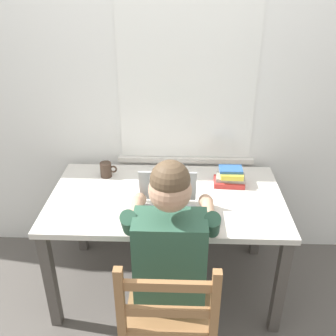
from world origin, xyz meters
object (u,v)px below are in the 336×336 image
object	(u,v)px
wooden_chair	(169,328)
coffee_mug_white	(153,183)
book_stack_main	(230,178)
coffee_mug_dark	(106,170)
laptop	(167,204)
computer_mouse	(216,218)
seated_person	(171,251)
desk	(166,208)

from	to	relation	value
wooden_chair	coffee_mug_white	world-z (taller)	wooden_chair
book_stack_main	coffee_mug_dark	bearing A→B (deg)	174.63
laptop	computer_mouse	distance (m)	0.28
computer_mouse	coffee_mug_white	world-z (taller)	coffee_mug_white
laptop	computer_mouse	bearing A→B (deg)	-15.07
coffee_mug_white	book_stack_main	xyz separation A→B (m)	(0.49, 0.09, -0.00)
book_stack_main	computer_mouse	bearing A→B (deg)	-106.61
computer_mouse	seated_person	bearing A→B (deg)	-136.30
computer_mouse	coffee_mug_white	xyz separation A→B (m)	(-0.37, 0.31, 0.03)
book_stack_main	desk	bearing A→B (deg)	-158.81
wooden_chair	coffee_mug_white	distance (m)	0.89
seated_person	coffee_mug_white	size ratio (longest dim) A/B	10.71
laptop	desk	bearing A→B (deg)	93.66
seated_person	desk	bearing A→B (deg)	94.78
desk	wooden_chair	world-z (taller)	wooden_chair
computer_mouse	coffee_mug_dark	size ratio (longest dim) A/B	0.88
coffee_mug_dark	book_stack_main	distance (m)	0.82
seated_person	book_stack_main	bearing A→B (deg)	60.27
seated_person	coffee_mug_white	bearing A→B (deg)	103.28
seated_person	coffee_mug_white	distance (m)	0.56
wooden_chair	coffee_mug_dark	distance (m)	1.13
wooden_chair	book_stack_main	distance (m)	1.03
seated_person	wooden_chair	distance (m)	0.36
wooden_chair	laptop	distance (m)	0.66
coffee_mug_dark	book_stack_main	xyz separation A→B (m)	(0.81, -0.08, -0.00)
desk	coffee_mug_dark	bearing A→B (deg)	150.36
computer_mouse	book_stack_main	distance (m)	0.42
seated_person	coffee_mug_white	world-z (taller)	seated_person
desk	laptop	world-z (taller)	laptop
seated_person	laptop	size ratio (longest dim) A/B	3.79
coffee_mug_white	book_stack_main	distance (m)	0.50
desk	seated_person	size ratio (longest dim) A/B	1.14
desk	coffee_mug_dark	world-z (taller)	coffee_mug_dark
wooden_chair	desk	bearing A→B (deg)	93.02
laptop	computer_mouse	size ratio (longest dim) A/B	3.30
wooden_chair	coffee_mug_white	bearing A→B (deg)	98.84
wooden_chair	book_stack_main	bearing A→B (deg)	68.39
seated_person	laptop	world-z (taller)	seated_person
seated_person	wooden_chair	size ratio (longest dim) A/B	1.32
seated_person	book_stack_main	world-z (taller)	seated_person
laptop	coffee_mug_dark	distance (m)	0.58
desk	laptop	distance (m)	0.22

